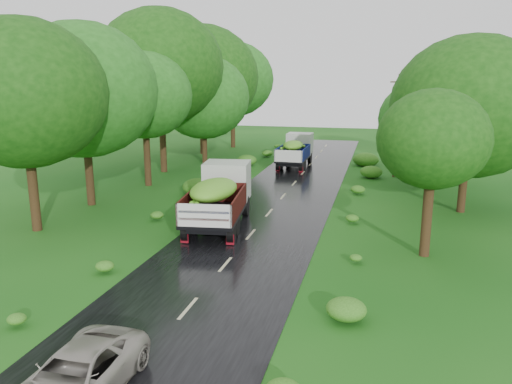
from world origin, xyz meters
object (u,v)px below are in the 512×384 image
(car, at_px, (76,377))
(truck_far, at_px, (296,149))
(truck_near, at_px, (220,194))
(utility_pole, at_px, (397,125))

(car, bearing_deg, truck_far, 90.92)
(truck_far, distance_m, car, 31.83)
(truck_near, height_order, utility_pole, utility_pole)
(truck_near, bearing_deg, car, -92.70)
(truck_near, relative_size, truck_far, 1.15)
(truck_far, relative_size, car, 1.47)
(truck_far, relative_size, utility_pole, 0.82)
(truck_far, xyz_separation_m, utility_pole, (7.89, -2.66, 2.41))
(car, bearing_deg, utility_pole, 75.79)
(car, relative_size, utility_pole, 0.56)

